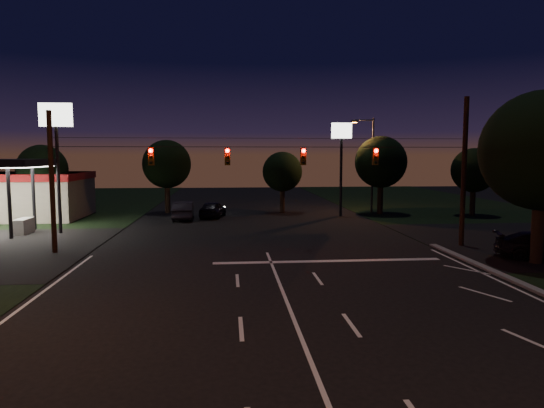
{
  "coord_description": "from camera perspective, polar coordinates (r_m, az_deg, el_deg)",
  "views": [
    {
      "loc": [
        -2.17,
        -13.05,
        5.53
      ],
      "look_at": [
        0.09,
        11.87,
        3.0
      ],
      "focal_mm": 32.0,
      "sensor_mm": 36.0,
      "label": 1
    }
  ],
  "objects": [
    {
      "name": "utility_pole_right",
      "position": [
        31.91,
        21.35,
        -4.61
      ],
      "size": [
        0.3,
        0.3,
        9.0
      ],
      "primitive_type": "cylinder",
      "color": "black",
      "rests_on": "ground"
    },
    {
      "name": "tree_far_e",
      "position": [
        47.67,
        22.61,
        3.63
      ],
      "size": [
        4.0,
        4.0,
        6.18
      ],
      "color": "black",
      "rests_on": "ground"
    },
    {
      "name": "signal_span",
      "position": [
        28.1,
        -0.76,
        5.72
      ],
      "size": [
        24.0,
        0.4,
        1.56
      ],
      "color": "black",
      "rests_on": "ground"
    },
    {
      "name": "pole_sign_left_near",
      "position": [
        37.02,
        -24.03,
        7.52
      ],
      "size": [
        2.2,
        0.3,
        9.1
      ],
      "color": "black",
      "rests_on": "ground"
    },
    {
      "name": "stop_bar",
      "position": [
        25.69,
        6.6,
        -6.68
      ],
      "size": [
        12.0,
        0.5,
        0.01
      ],
      "primitive_type": "cube",
      "color": "silver",
      "rests_on": "ground"
    },
    {
      "name": "ground",
      "position": [
        14.34,
        4.11,
        -16.92
      ],
      "size": [
        140.0,
        140.0,
        0.0
      ],
      "primitive_type": "plane",
      "color": "black",
      "rests_on": "ground"
    },
    {
      "name": "tree_far_d",
      "position": [
        46.41,
        12.67,
        4.76
      ],
      "size": [
        4.8,
        4.8,
        7.3
      ],
      "color": "black",
      "rests_on": "ground"
    },
    {
      "name": "tree_far_b",
      "position": [
        47.55,
        -12.24,
        4.53
      ],
      "size": [
        4.6,
        4.6,
        6.98
      ],
      "color": "black",
      "rests_on": "ground"
    },
    {
      "name": "street_light_right_far",
      "position": [
        47.01,
        11.44,
        5.31
      ],
      "size": [
        2.2,
        0.35,
        9.0
      ],
      "color": "black",
      "rests_on": "ground"
    },
    {
      "name": "tree_right_near",
      "position": [
        28.03,
        29.02,
        5.35
      ],
      "size": [
        6.0,
        6.0,
        8.76
      ],
      "color": "black",
      "rests_on": "ground"
    },
    {
      "name": "tree_far_a",
      "position": [
        45.99,
        -25.34,
        3.63
      ],
      "size": [
        4.2,
        4.2,
        6.42
      ],
      "color": "black",
      "rests_on": "ground"
    },
    {
      "name": "tree_far_c",
      "position": [
        46.48,
        1.23,
        3.76
      ],
      "size": [
        3.8,
        3.8,
        5.86
      ],
      "color": "black",
      "rests_on": "ground"
    },
    {
      "name": "pole_sign_right",
      "position": [
        44.24,
        8.16,
        6.63
      ],
      "size": [
        1.8,
        0.3,
        8.4
      ],
      "color": "black",
      "rests_on": "ground"
    },
    {
      "name": "utility_pole_left",
      "position": [
        30.24,
        -24.16,
        -5.28
      ],
      "size": [
        0.28,
        0.28,
        8.0
      ],
      "primitive_type": "cylinder",
      "color": "black",
      "rests_on": "ground"
    },
    {
      "name": "car_oncoming_b",
      "position": [
        42.36,
        -10.4,
        -0.76
      ],
      "size": [
        1.82,
        4.82,
        1.57
      ],
      "primitive_type": "imported",
      "rotation": [
        0.0,
        0.0,
        3.18
      ],
      "color": "black",
      "rests_on": "ground"
    },
    {
      "name": "car_oncoming_a",
      "position": [
        43.47,
        -6.98,
        -0.61
      ],
      "size": [
        2.57,
        4.56,
        1.46
      ],
      "primitive_type": "imported",
      "rotation": [
        0.0,
        0.0,
        2.94
      ],
      "color": "black",
      "rests_on": "ground"
    }
  ]
}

